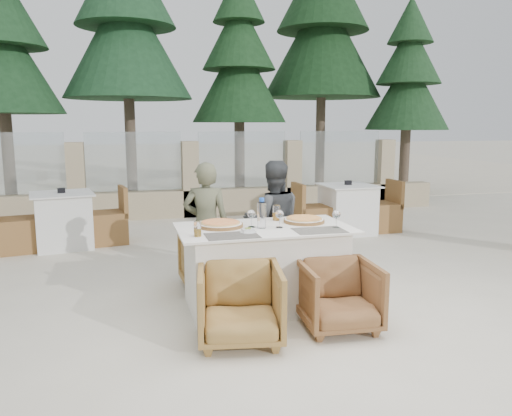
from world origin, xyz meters
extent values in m
plane|color=beige|center=(0.00, 0.00, 0.00)|extent=(80.00, 80.00, 0.00)
cube|color=beige|center=(0.00, 14.00, 0.01)|extent=(30.00, 16.00, 0.01)
cone|color=#1C4222|center=(-3.50, 7.00, 2.75)|extent=(2.42, 2.42, 5.50)
cone|color=#1E4928|center=(-1.00, 7.50, 3.25)|extent=(2.86, 2.86, 6.50)
cone|color=#1B401E|center=(1.50, 7.20, 2.50)|extent=(2.20, 2.20, 5.00)
cone|color=#183A1B|center=(3.80, 7.80, 3.40)|extent=(2.99, 2.99, 6.80)
cone|color=#1D4221|center=(5.50, 6.50, 2.25)|extent=(1.98, 1.98, 4.50)
cube|color=#534E47|center=(-0.33, -0.36, 0.77)|extent=(0.45, 0.30, 0.00)
cube|color=#615D53|center=(0.47, -0.35, 0.77)|extent=(0.46, 0.32, 0.00)
cylinder|color=#E64D1F|center=(-0.35, 0.04, 0.80)|extent=(0.52, 0.52, 0.05)
cylinder|color=orange|center=(0.47, 0.04, 0.80)|extent=(0.40, 0.40, 0.05)
cylinder|color=#C2EAFF|center=(0.00, -0.11, 0.91)|extent=(0.10, 0.10, 0.28)
cylinder|color=#C38C1B|center=(-0.62, -0.30, 0.83)|extent=(0.08, 0.08, 0.13)
cylinder|color=orange|center=(0.24, 0.21, 0.85)|extent=(0.09, 0.09, 0.15)
imported|color=olive|center=(-0.34, 0.65, 0.28)|extent=(0.64, 0.65, 0.57)
imported|color=#9B6838|center=(0.49, 0.69, 0.27)|extent=(0.58, 0.60, 0.54)
imported|color=olive|center=(-0.36, -0.75, 0.31)|extent=(0.76, 0.77, 0.61)
imported|color=brown|center=(0.51, -0.73, 0.29)|extent=(0.66, 0.68, 0.58)
imported|color=#575940|center=(-0.38, 0.67, 0.66)|extent=(0.55, 0.44, 1.33)
imported|color=#393C3F|center=(0.34, 0.64, 0.67)|extent=(0.70, 0.57, 1.33)
camera|label=1|loc=(-1.21, -4.41, 1.71)|focal=35.00mm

